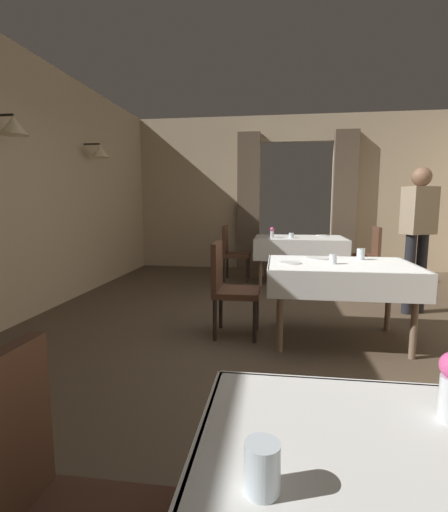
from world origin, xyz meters
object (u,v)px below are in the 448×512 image
object	(u,v)px
glass_near_b	(262,468)
plate_mid_b	(290,263)
glass_mid_d	(333,259)
chair_far_left	(232,250)
glass_far_b	(291,235)
dining_table_mid	(340,272)
person_waiter_by_doorway	(418,228)
glass_mid_c	(361,254)
chair_mid_left	(229,284)
plate_far_c	(322,235)
dining_table_far	(299,243)
plate_mid_a	(317,258)
flower_vase_far	(272,232)
chair_far_right	(368,252)

from	to	relation	value
glass_near_b	plate_mid_b	xyz separation A→B (m)	(0.15, 2.85, -0.04)
glass_near_b	glass_mid_d	xyz separation A→B (m)	(0.54, 2.87, -0.00)
chair_far_left	glass_far_b	size ratio (longest dim) A/B	11.19
dining_table_mid	chair_far_left	size ratio (longest dim) A/B	1.45
glass_far_b	glass_near_b	bearing A→B (deg)	-92.68
glass_far_b	person_waiter_by_doorway	xyz separation A→B (m)	(1.40, -1.54, 0.23)
glass_near_b	glass_mid_c	xyz separation A→B (m)	(0.85, 3.18, 0.01)
glass_mid_d	glass_mid_c	bearing A→B (deg)	45.07
glass_mid_d	person_waiter_by_doorway	size ratio (longest dim) A/B	0.05
chair_mid_left	glass_near_b	size ratio (longest dim) A/B	9.23
glass_far_b	dining_table_mid	bearing A→B (deg)	-82.15
plate_far_c	glass_far_b	bearing A→B (deg)	-137.17
dining_table_far	glass_mid_d	world-z (taller)	glass_mid_d
glass_mid_c	plate_far_c	world-z (taller)	glass_mid_c
dining_table_mid	glass_mid_c	bearing A→B (deg)	46.69
glass_mid_c	dining_table_far	bearing A→B (deg)	100.12
plate_mid_b	glass_mid_c	size ratio (longest dim) A/B	1.77
chair_mid_left	dining_table_mid	bearing A→B (deg)	-0.29
chair_far_left	person_waiter_by_doorway	world-z (taller)	person_waiter_by_doorway
person_waiter_by_doorway	chair_mid_left	bearing A→B (deg)	-153.16
glass_mid_d	chair_far_left	bearing A→B (deg)	114.50
glass_near_b	chair_mid_left	bearing A→B (deg)	98.50
dining_table_mid	plate_mid_b	distance (m)	0.48
plate_far_c	dining_table_far	bearing A→B (deg)	-138.68
plate_mid_a	plate_far_c	size ratio (longest dim) A/B	1.01
person_waiter_by_doorway	flower_vase_far	bearing A→B (deg)	137.63
dining_table_mid	dining_table_far	size ratio (longest dim) A/B	0.91
dining_table_far	plate_mid_b	distance (m)	2.86
plate_far_c	plate_mid_a	bearing A→B (deg)	-97.66
glass_near_b	person_waiter_by_doorway	bearing A→B (deg)	67.49
dining_table_mid	plate_far_c	bearing A→B (deg)	86.40
glass_far_b	person_waiter_by_doorway	bearing A→B (deg)	-47.76
chair_far_right	glass_mid_c	size ratio (longest dim) A/B	8.23
chair_far_left	glass_far_b	bearing A→B (deg)	-5.94
plate_mid_a	plate_mid_b	size ratio (longest dim) A/B	1.14
chair_far_right	glass_far_b	xyz separation A→B (m)	(-1.27, -0.21, 0.28)
glass_mid_c	glass_far_b	bearing A→B (deg)	104.07
dining_table_far	chair_mid_left	world-z (taller)	chair_mid_left
glass_far_b	glass_mid_c	bearing A→B (deg)	-75.93
dining_table_mid	chair_far_left	bearing A→B (deg)	116.36
plate_mid_b	dining_table_mid	bearing A→B (deg)	10.49
dining_table_far	person_waiter_by_doorway	world-z (taller)	person_waiter_by_doorway
person_waiter_by_doorway	dining_table_far	bearing A→B (deg)	126.57
chair_far_left	glass_mid_c	world-z (taller)	chair_far_left
dining_table_mid	chair_far_right	xyz separation A→B (m)	(0.91, 2.82, -0.15)
plate_mid_a	plate_mid_b	xyz separation A→B (m)	(-0.28, -0.34, 0.00)
glass_mid_c	person_waiter_by_doorway	bearing A→B (deg)	45.45
plate_mid_a	person_waiter_by_doorway	distance (m)	1.50
glass_far_b	plate_far_c	world-z (taller)	glass_far_b
glass_mid_c	dining_table_mid	bearing A→B (deg)	-133.31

